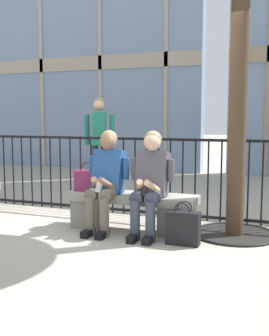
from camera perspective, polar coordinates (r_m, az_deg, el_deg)
The scene contains 9 objects.
ground_plane at distance 5.12m, azimuth -0.40°, elevation -8.48°, with size 60.00×60.00×0.00m, color #A8A091.
stone_bench at distance 5.06m, azimuth -0.41°, elevation -5.52°, with size 1.60×0.44×0.45m.
seated_person_with_phone at distance 4.98m, azimuth -3.94°, elevation -1.29°, with size 0.52×0.66×1.21m.
seated_person_companion at distance 4.78m, azimuth 2.15°, elevation -1.63°, with size 0.52×0.66×1.21m.
handbag_on_bench at distance 5.23m, azimuth -6.38°, elevation -1.68°, with size 0.31×0.18×0.37m.
shopping_bag at distance 4.54m, azimuth 6.66°, elevation -8.11°, with size 0.36×0.16×0.47m.
bystander_at_railing at distance 7.14m, azimuth -4.81°, elevation 3.97°, with size 0.55×0.44×1.71m.
plaza_railing at distance 5.74m, azimuth 2.46°, elevation -1.20°, with size 9.45×0.04×1.09m.
building_facade_left at distance 12.59m, azimuth -12.28°, elevation 21.20°, with size 8.95×0.43×9.00m.
Camera 1 is at (1.80, -4.61, 1.35)m, focal length 44.50 mm.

